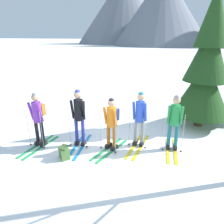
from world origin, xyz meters
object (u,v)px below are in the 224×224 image
(pine_tree_mid, at_px, (207,67))
(backpack_on_snow_front, at_px, (64,153))
(skier_in_purple, at_px, (38,116))
(skier_in_orange, at_px, (112,121))
(skier_in_green, at_px, (174,119))
(skier_in_blue, at_px, (140,116))
(skier_in_black, at_px, (79,114))

(pine_tree_mid, relative_size, backpack_on_snow_front, 12.64)
(skier_in_purple, height_order, skier_in_orange, skier_in_purple)
(skier_in_green, height_order, pine_tree_mid, pine_tree_mid)
(skier_in_blue, bearing_deg, skier_in_purple, -161.63)
(skier_in_blue, height_order, skier_in_green, skier_in_blue)
(skier_in_purple, xyz_separation_m, backpack_on_snow_front, (1.12, -0.44, -0.82))
(skier_in_green, xyz_separation_m, backpack_on_snow_front, (-2.93, -1.52, -0.82))
(skier_in_purple, relative_size, skier_in_black, 0.95)
(skier_in_blue, bearing_deg, pine_tree_mid, 50.28)
(skier_in_orange, bearing_deg, skier_in_green, 17.83)
(skier_in_orange, bearing_deg, skier_in_black, -176.05)
(skier_in_blue, distance_m, pine_tree_mid, 3.28)
(backpack_on_snow_front, bearing_deg, skier_in_black, 84.39)
(skier_in_orange, relative_size, backpack_on_snow_front, 4.20)
(skier_in_green, bearing_deg, skier_in_blue, -175.50)
(skier_in_blue, relative_size, pine_tree_mid, 0.36)
(skier_in_black, distance_m, skier_in_blue, 1.90)
(skier_in_blue, height_order, pine_tree_mid, pine_tree_mid)
(skier_in_black, relative_size, skier_in_blue, 1.04)
(skier_in_orange, distance_m, backpack_on_snow_front, 1.66)
(skier_in_black, xyz_separation_m, skier_in_green, (2.84, 0.65, -0.07))
(skier_in_blue, relative_size, skier_in_green, 1.02)
(skier_in_blue, bearing_deg, skier_in_green, 4.50)
(skier_in_black, height_order, skier_in_orange, skier_in_black)
(skier_in_black, height_order, skier_in_blue, skier_in_black)
(skier_in_orange, height_order, pine_tree_mid, pine_tree_mid)
(skier_in_purple, bearing_deg, skier_in_orange, 12.64)
(skier_in_orange, xyz_separation_m, skier_in_green, (1.80, 0.58, 0.07))
(skier_in_blue, distance_m, backpack_on_snow_front, 2.53)
(skier_in_green, relative_size, backpack_on_snow_front, 4.43)
(skier_in_black, distance_m, pine_tree_mid, 4.89)
(skier_in_purple, distance_m, skier_in_green, 4.19)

